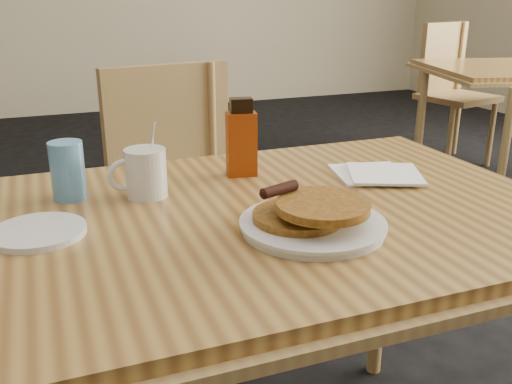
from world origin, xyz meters
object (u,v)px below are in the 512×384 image
syrup_bottle (241,140)px  blue_tumbler (68,171)px  chair_neighbor_far (450,80)px  main_table (258,229)px  coffee_mug (144,172)px  pancake_plate (313,218)px  chair_main_far (178,188)px

syrup_bottle → blue_tumbler: syrup_bottle is taller
chair_neighbor_far → blue_tumbler: bearing=-154.6°
main_table → coffee_mug: (-0.19, 0.16, 0.09)m
pancake_plate → blue_tumbler: (-0.39, 0.33, 0.04)m
main_table → blue_tumbler: blue_tumbler is taller
chair_main_far → syrup_bottle: chair_main_far is taller
pancake_plate → syrup_bottle: (-0.01, 0.35, 0.06)m
chair_main_far → pancake_plate: size_ratio=3.56×
coffee_mug → blue_tumbler: coffee_mug is taller
chair_neighbor_far → pancake_plate: 3.32m
chair_neighbor_far → syrup_bottle: 3.09m
chair_neighbor_far → pancake_plate: chair_neighbor_far is taller
coffee_mug → syrup_bottle: (0.24, 0.06, 0.03)m
chair_main_far → coffee_mug: chair_main_far is taller
chair_main_far → blue_tumbler: size_ratio=7.79×
main_table → pancake_plate: (0.05, -0.13, 0.07)m
chair_main_far → chair_neighbor_far: (2.33, 1.54, 0.01)m
pancake_plate → blue_tumbler: size_ratio=2.19×
main_table → blue_tumbler: bearing=149.1°
coffee_mug → syrup_bottle: bearing=22.8°
pancake_plate → coffee_mug: bearing=130.1°
coffee_mug → pancake_plate: bearing=-42.3°
chair_neighbor_far → blue_tumbler: (-2.68, -2.06, 0.24)m
chair_neighbor_far → syrup_bottle: (-2.30, -2.04, 0.26)m
main_table → blue_tumbler: size_ratio=10.51×
main_table → chair_main_far: 0.74m
coffee_mug → syrup_bottle: 0.25m
main_table → pancake_plate: pancake_plate is taller
chair_neighbor_far → pancake_plate: bearing=-145.9°
main_table → chair_main_far: (0.01, 0.73, -0.15)m
main_table → syrup_bottle: 0.26m
chair_main_far → pancake_plate: 0.88m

